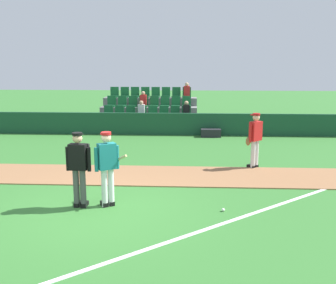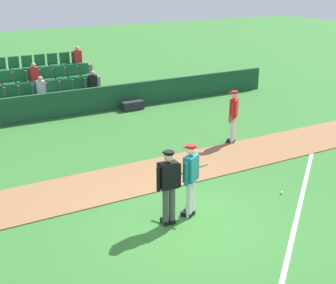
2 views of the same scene
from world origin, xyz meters
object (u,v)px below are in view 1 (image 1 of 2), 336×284
Objects in this scene: runner_red_jersey at (255,139)px; baseball at (223,210)px; batter_teal_jersey at (107,166)px; equipment_bag at (211,133)px; umpire_home_plate at (79,165)px.

baseball is at bearing -108.66° from runner_red_jersey.
batter_teal_jersey is at bearing 175.67° from baseball.
runner_red_jersey reaches higher than equipment_bag.
baseball is at bearing -91.24° from equipment_bag.
umpire_home_plate is 9.66m from equipment_bag.
baseball is at bearing -4.33° from batter_teal_jersey.
runner_red_jersey is 1.96× the size of equipment_bag.
runner_red_jersey is (4.57, 3.67, -0.04)m from umpire_home_plate.
runner_red_jersey is 5.47m from equipment_bag.
batter_teal_jersey is at bearing -137.67° from runner_red_jersey.
equipment_bag is (3.49, 8.97, -0.82)m from umpire_home_plate.
baseball is (-1.28, -3.79, -0.93)m from runner_red_jersey.
umpire_home_plate is at bearing -111.25° from equipment_bag.
batter_teal_jersey is 23.78× the size of baseball.
batter_teal_jersey is 2.82m from baseball.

